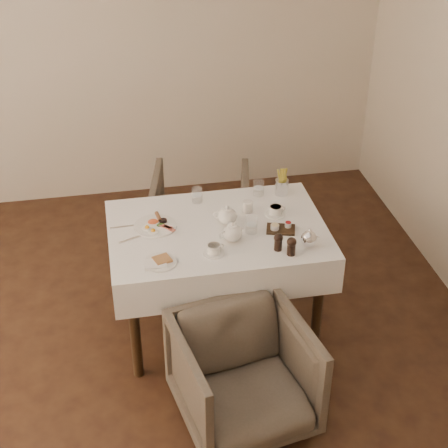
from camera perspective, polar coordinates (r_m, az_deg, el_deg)
table at (r=4.10m, az=-0.55°, el=-1.72°), size 1.28×0.88×0.75m
armchair_near at (r=3.73m, az=1.65°, el=-12.48°), size 0.79×0.81×0.63m
armchair_far at (r=4.98m, az=-1.91°, el=0.72°), size 0.81×0.83×0.64m
breakfast_plate at (r=4.07m, az=-5.71°, el=-0.10°), size 0.25×0.25×0.03m
side_plate at (r=3.76m, az=-5.39°, el=-3.19°), size 0.18×0.18×0.02m
teapot_centre at (r=4.04m, az=0.26°, el=0.76°), size 0.19×0.17×0.13m
teapot_front at (r=3.89m, az=0.70°, el=-0.65°), size 0.18×0.16×0.12m
creamer at (r=4.18m, az=1.98°, el=1.47°), size 0.07×0.07×0.07m
teacup_near at (r=3.81m, az=-0.85°, el=-2.15°), size 0.12×0.12×0.06m
teacup_far at (r=4.16m, az=4.31°, el=1.08°), size 0.12×0.12×0.06m
glass_left at (r=4.28m, az=-2.25°, el=2.41°), size 0.08×0.08×0.09m
glass_mid at (r=3.98m, az=2.30°, el=-0.07°), size 0.09×0.09×0.10m
glass_right at (r=4.35m, az=2.89°, el=3.00°), size 0.08×0.08×0.10m
condiment_board at (r=4.03m, az=4.72°, el=-0.36°), size 0.19×0.15×0.04m
pepper_mill_left at (r=3.84m, az=4.53°, el=-1.49°), size 0.07×0.07×0.11m
pepper_mill_right at (r=3.80m, az=5.62°, el=-1.84°), size 0.07×0.07×0.11m
silver_pot at (r=3.88m, az=7.07°, el=-1.14°), size 0.13×0.11×0.12m
fries_cup at (r=4.36m, az=4.83°, el=3.42°), size 0.08×0.08×0.18m
cutlery_fork at (r=4.09m, az=-8.13°, el=-0.19°), size 0.19×0.02×0.00m
cutlery_knife at (r=3.98m, az=-7.47°, el=-1.16°), size 0.19×0.09×0.00m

